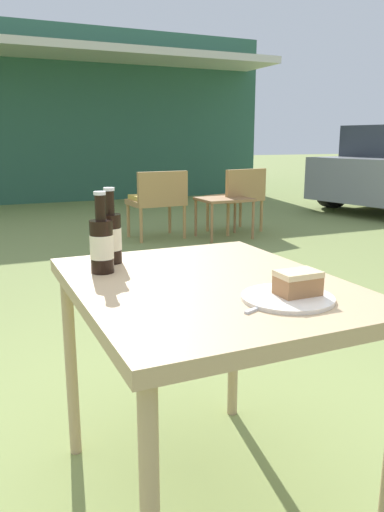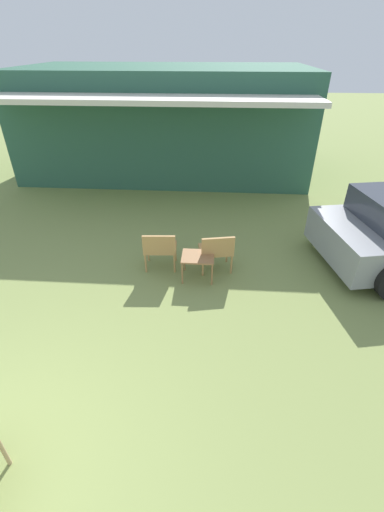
% 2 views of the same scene
% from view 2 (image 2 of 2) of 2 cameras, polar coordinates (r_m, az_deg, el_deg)
% --- Properties ---
extents(cabin_building, '(8.29, 5.27, 2.99)m').
position_cam_2_polar(cabin_building, '(11.40, -4.24, 21.60)').
color(cabin_building, '#2D5B47').
rests_on(cabin_building, ground_plane).
extents(wicker_chair_cushioned, '(0.60, 0.48, 0.76)m').
position_cam_2_polar(wicker_chair_cushioned, '(6.19, -5.35, 1.58)').
color(wicker_chair_cushioned, '#B2844C').
rests_on(wicker_chair_cushioned, ground_plane).
extents(wicker_chair_plain, '(0.65, 0.55, 0.76)m').
position_cam_2_polar(wicker_chair_plain, '(6.10, 4.10, 1.14)').
color(wicker_chair_plain, '#B2844C').
rests_on(wicker_chair_plain, ground_plane).
extents(garden_side_table, '(0.56, 0.47, 0.45)m').
position_cam_2_polar(garden_side_table, '(5.94, 0.99, -0.39)').
color(garden_side_table, '#996B42').
rests_on(garden_side_table, ground_plane).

